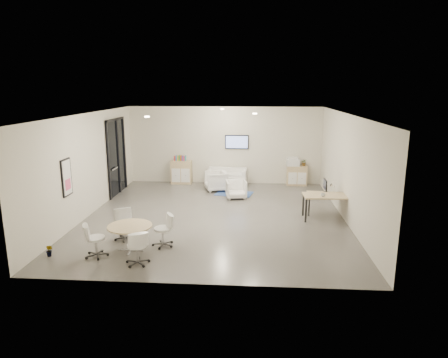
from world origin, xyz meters
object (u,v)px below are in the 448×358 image
loveseat (227,177)px  armchair_left (216,180)px  armchair_right (236,188)px  desk_rear (327,196)px  desk_front (328,198)px  sideboard_right (297,175)px  round_table (130,229)px  sideboard_left (182,172)px

loveseat → armchair_left: armchair_left is taller
armchair_left → armchair_right: size_ratio=1.14×
desk_rear → desk_front: bearing=-91.8°
armchair_left → desk_front: bearing=32.2°
desk_rear → desk_front: 0.58m
sideboard_right → armchair_right: 3.25m
desk_front → round_table: desk_front is taller
armchair_right → round_table: armchair_right is taller
desk_rear → round_table: bearing=-142.0°
sideboard_left → desk_front: size_ratio=0.64×
sideboard_right → sideboard_left: bearing=-179.7°
sideboard_left → sideboard_right: (4.82, 0.02, -0.07)m
sideboard_right → armchair_right: (-2.42, -2.17, -0.04)m
sideboard_right → desk_front: (0.46, -4.38, 0.29)m
armchair_left → sideboard_right: bearing=92.3°
armchair_left → round_table: size_ratio=0.76×
desk_rear → loveseat: bearing=139.2°
armchair_left → round_table: armchair_left is taller
sideboard_left → armchair_left: sideboard_left is taller
desk_rear → desk_front: size_ratio=0.87×
sideboard_left → armchair_right: bearing=-41.9°
loveseat → armchair_right: armchair_right is taller
sideboard_left → loveseat: sideboard_left is taller
loveseat → armchair_left: bearing=-107.9°
armchair_left → desk_rear: armchair_left is taller
sideboard_left → desk_rear: (5.36, -3.78, 0.11)m
desk_rear → sideboard_left: bearing=150.7°
loveseat → round_table: 7.27m
sideboard_left → desk_front: 6.84m
loveseat → desk_rear: bearing=-42.6°
loveseat → desk_front: desk_front is taller
sideboard_left → armchair_right: (2.39, -2.15, -0.12)m
armchair_right → round_table: 5.56m
armchair_left → round_table: bearing=-31.1°
sideboard_right → armchair_right: bearing=-138.1°
sideboard_left → round_table: sideboard_left is taller
round_table → loveseat: bearing=74.3°
desk_rear → round_table: round_table is taller
sideboard_left → desk_front: (5.28, -4.35, 0.21)m
armchair_left → desk_front: armchair_left is taller
desk_front → round_table: size_ratio=1.38×
sideboard_left → sideboard_right: 4.82m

